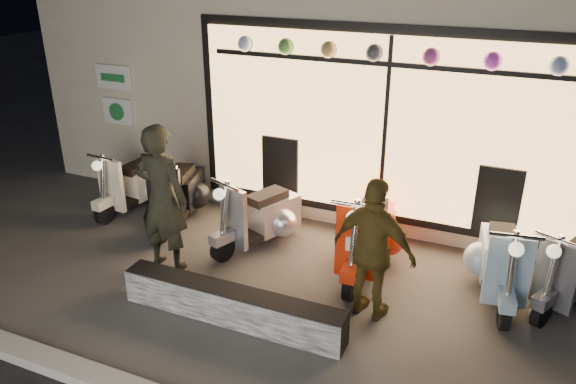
% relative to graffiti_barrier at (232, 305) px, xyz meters
% --- Properties ---
extents(ground, '(40.00, 40.00, 0.00)m').
position_rel_graffiti_barrier_xyz_m(ground, '(0.12, 0.65, -0.20)').
color(ground, '#383533').
rests_on(ground, ground).
extents(shop_building, '(10.20, 6.23, 4.20)m').
position_rel_graffiti_barrier_xyz_m(shop_building, '(0.13, 5.63, 1.90)').
color(shop_building, beige).
rests_on(shop_building, ground).
extents(graffiti_barrier, '(2.56, 0.28, 0.40)m').
position_rel_graffiti_barrier_xyz_m(graffiti_barrier, '(0.00, 0.00, 0.00)').
color(graffiti_barrier, black).
rests_on(graffiti_barrier, ground).
extents(scooter_silver, '(0.80, 1.41, 1.02)m').
position_rel_graffiti_barrier_xyz_m(scooter_silver, '(-0.46, 1.77, 0.21)').
color(scooter_silver, black).
rests_on(scooter_silver, ground).
extents(scooter_red, '(0.54, 1.58, 1.13)m').
position_rel_graffiti_barrier_xyz_m(scooter_red, '(1.01, 1.73, 0.25)').
color(scooter_red, black).
rests_on(scooter_red, ground).
extents(scooter_black, '(0.70, 1.49, 1.06)m').
position_rel_graffiti_barrier_xyz_m(scooter_black, '(-1.94, 1.95, 0.22)').
color(scooter_black, black).
rests_on(scooter_black, ground).
extents(scooter_cream, '(0.51, 1.38, 0.98)m').
position_rel_graffiti_barrier_xyz_m(scooter_cream, '(-2.78, 2.03, 0.19)').
color(scooter_cream, black).
rests_on(scooter_cream, ground).
extents(scooter_blue, '(0.62, 1.46, 1.04)m').
position_rel_graffiti_barrier_xyz_m(scooter_blue, '(2.58, 1.79, 0.22)').
color(scooter_blue, black).
rests_on(scooter_blue, ground).
extents(scooter_grey, '(0.81, 1.35, 0.98)m').
position_rel_graffiti_barrier_xyz_m(scooter_grey, '(3.35, 1.90, 0.20)').
color(scooter_grey, black).
rests_on(scooter_grey, ground).
extents(man, '(0.70, 0.47, 1.88)m').
position_rel_graffiti_barrier_xyz_m(man, '(-1.31, 0.70, 0.74)').
color(man, black).
rests_on(man, ground).
extents(woman, '(1.00, 0.58, 1.61)m').
position_rel_graffiti_barrier_xyz_m(woman, '(1.33, 0.71, 0.61)').
color(woman, brown).
rests_on(woman, ground).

